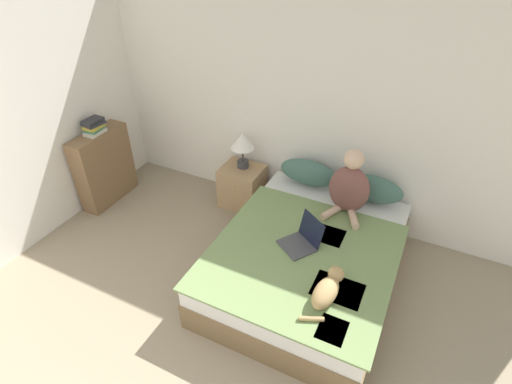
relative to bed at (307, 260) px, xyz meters
The scene contains 11 objects.
wall_back 1.58m from the bed, 114.62° to the left, with size 5.57×0.05×2.55m.
bed is the anchor object (origin of this frame).
pillow_near 1.02m from the bed, 111.43° to the left, with size 0.63×0.23×0.29m.
pillow_far 1.01m from the bed, 68.62° to the left, with size 0.63×0.23×0.29m.
person_sitting 0.81m from the bed, 74.46° to the left, with size 0.40×0.39×0.68m.
cat_tabby 0.72m from the bed, 58.34° to the right, with size 0.22×0.53×0.19m.
laptop_open 0.31m from the bed, 125.99° to the right, with size 0.41×0.42×0.27m.
nightstand 1.38m from the bed, 144.29° to the left, with size 0.47×0.43×0.50m.
table_lamp 1.51m from the bed, 143.22° to the left, with size 0.27×0.27×0.42m.
bookshelf 2.65m from the bed, behind, with size 0.24×0.73×0.89m.
book_stack_top 2.74m from the bed, behind, with size 0.21×0.25×0.17m.
Camera 1 is at (1.24, 0.01, 2.94)m, focal length 28.00 mm.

